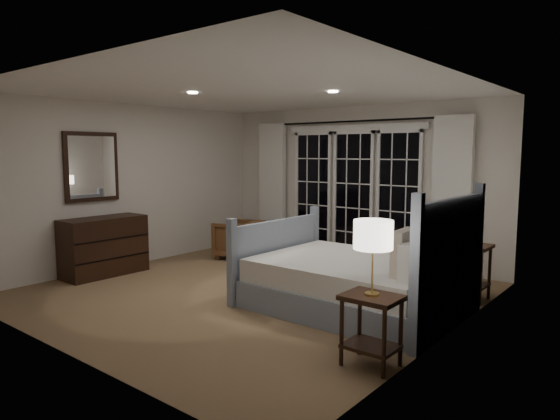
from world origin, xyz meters
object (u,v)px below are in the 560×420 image
Objects in this scene: lamp_right at (469,208)px; armchair at (239,239)px; bed at (358,280)px; lamp_left at (373,236)px; nightstand_right at (467,263)px; dresser at (104,246)px; nightstand_left at (371,320)px.

lamp_right is 3.83m from armchair.
bed reaches higher than lamp_right.
bed is 1.68m from lamp_left.
nightstand_right is 3.75m from armchair.
dresser is at bearing -154.95° from lamp_right.
nightstand_left is at bearing 153.43° from lamp_left.
lamp_right is at bearing 90.83° from nightstand_left.
bed is 1.92× the size of dresser.
lamp_left is (0.00, -0.00, 0.70)m from nightstand_left.
nightstand_left is 0.70m from lamp_left.
dresser reaches higher than armchair.
lamp_left is 0.89× the size of armchair.
lamp_left reaches higher than nightstand_right.
nightstand_left is at bearing -4.17° from dresser.
bed is 3.77× the size of nightstand_left.
lamp_left is at bearing -89.17° from lamp_right.
armchair reaches higher than nightstand_left.
lamp_left is (0.85, -1.23, 0.76)m from bed.
lamp_right is 4.97m from dresser.
bed reaches higher than nightstand_left.
nightstand_right is at bearing 55.34° from bed.
lamp_left reaches higher than lamp_right.
nightstand_left is 4.47m from armchair.
nightstand_right is at bearing 25.05° from dresser.
lamp_left reaches higher than nightstand_left.
bed is 4.20× the size of lamp_right.
lamp_right is (-0.03, 2.41, 0.00)m from lamp_left.
bed is 1.43m from nightstand_right.
dresser is (-4.46, -2.08, -0.68)m from lamp_right.
nightstand_left is at bearing -55.51° from bed.
nightstand_right is at bearing 90.83° from nightstand_left.
dresser is (-4.49, 0.33, -0.68)m from lamp_left.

